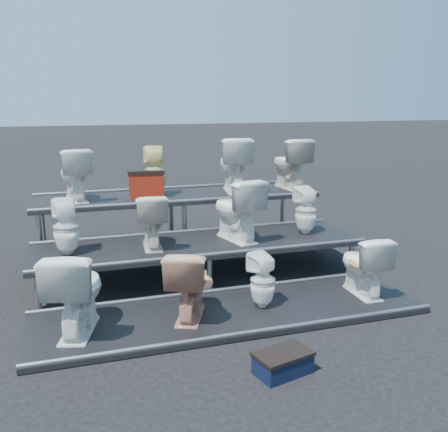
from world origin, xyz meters
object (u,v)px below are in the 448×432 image
object	(u,v)px
toilet_7	(306,210)
toilet_10	(234,164)
toilet_3	(363,264)
toilet_5	(151,220)
toilet_4	(66,227)
toilet_8	(75,174)
step_stool	(283,364)
toilet_1	(189,283)
toilet_2	(263,280)
toilet_6	(236,209)
red_crate	(146,185)
toilet_11	(290,163)
toilet_9	(155,171)
toilet_0	(76,290)

from	to	relation	value
toilet_7	toilet_10	distance (m)	1.52
toilet_3	toilet_5	bearing A→B (deg)	-27.99
toilet_4	toilet_8	size ratio (longest dim) A/B	0.90
step_stool	toilet_3	bearing A→B (deg)	24.49
toilet_1	toilet_2	xyz separation A→B (m)	(0.82, 0.00, -0.07)
toilet_8	toilet_4	bearing A→B (deg)	74.97
toilet_2	toilet_10	bearing A→B (deg)	-117.57
toilet_2	toilet_6	distance (m)	1.40
toilet_6	red_crate	xyz separation A→B (m)	(-0.98, 1.30, 0.17)
toilet_5	red_crate	size ratio (longest dim) A/B	1.39
toilet_3	toilet_8	size ratio (longest dim) A/B	0.95
toilet_1	toilet_8	size ratio (longest dim) A/B	1.00
toilet_7	toilet_11	xyz separation A→B (m)	(0.35, 1.30, 0.48)
toilet_4	toilet_7	xyz separation A→B (m)	(3.15, 0.00, -0.01)
toilet_10	toilet_9	bearing A→B (deg)	8.54
step_stool	toilet_4	bearing A→B (deg)	109.95
toilet_5	toilet_4	bearing A→B (deg)	5.05
toilet_1	step_stool	distance (m)	1.38
toilet_2	toilet_1	bearing A→B (deg)	-15.63
toilet_5	toilet_9	world-z (taller)	toilet_9
toilet_0	toilet_7	bearing A→B (deg)	-141.35
toilet_3	toilet_7	bearing A→B (deg)	-83.67
toilet_3	toilet_7	distance (m)	1.36
toilet_5	toilet_7	size ratio (longest dim) A/B	1.05
toilet_2	toilet_5	xyz separation A→B (m)	(-0.98, 1.30, 0.44)
toilet_6	step_stool	bearing A→B (deg)	66.61
toilet_8	toilet_11	distance (m)	3.35
red_crate	toilet_2	bearing A→B (deg)	-66.42
toilet_4	toilet_9	distance (m)	1.89
toilet_6	toilet_8	bearing A→B (deg)	-46.63
toilet_1	red_crate	bearing A→B (deg)	-66.67
toilet_1	toilet_5	size ratio (longest dim) A/B	1.09
toilet_9	step_stool	size ratio (longest dim) A/B	1.61
toilet_7	step_stool	world-z (taller)	toilet_7
toilet_7	toilet_8	xyz separation A→B (m)	(-3.00, 1.30, 0.45)
toilet_4	toilet_6	xyz separation A→B (m)	(2.14, 0.00, 0.08)
toilet_10	red_crate	xyz separation A→B (m)	(-1.39, 0.00, -0.25)
toilet_2	toilet_7	size ratio (longest dim) A/B	0.93
toilet_6	toilet_11	xyz separation A→B (m)	(1.36, 1.30, 0.39)
toilet_4	toilet_5	distance (m)	1.02
toilet_0	toilet_6	bearing A→B (deg)	-132.13
toilet_1	toilet_8	world-z (taller)	toilet_8
toilet_11	red_crate	world-z (taller)	toilet_11
toilet_4	toilet_2	bearing A→B (deg)	140.25
toilet_2	step_stool	distance (m)	1.30
toilet_1	step_stool	size ratio (longest dim) A/B	1.62
toilet_6	toilet_9	distance (m)	1.59
step_stool	toilet_6	bearing A→B (deg)	66.15
toilet_0	toilet_7	world-z (taller)	toilet_7
step_stool	toilet_11	bearing A→B (deg)	50.87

